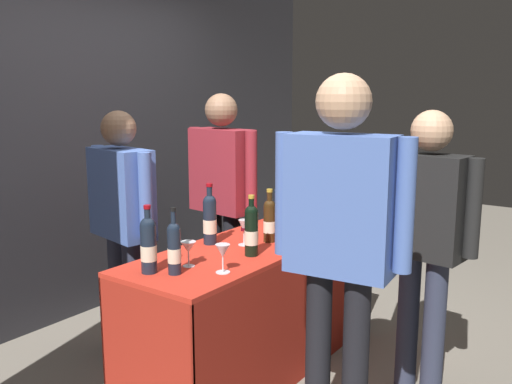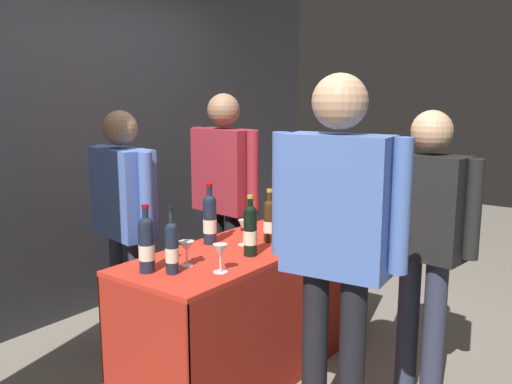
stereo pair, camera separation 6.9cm
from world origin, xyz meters
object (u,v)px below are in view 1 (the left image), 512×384
Objects in this scene: vendor_presenter at (122,212)px; taster_foreground_right at (340,231)px; wine_glass_mid at (223,252)px; wine_glass_near_vendor at (244,227)px; flower_vase at (314,206)px; wine_glass_near_taster at (188,248)px; display_bottle_0 at (251,230)px; tasting_table at (256,284)px; featured_wine_bottle at (269,220)px.

taster_foreground_right reaches higher than vendor_presenter.
taster_foreground_right is at bearing -77.17° from wine_glass_mid.
wine_glass_near_vendor is 0.71m from flower_vase.
wine_glass_near_taster is 1.19m from flower_vase.
display_bottle_0 is 0.21m from wine_glass_near_vendor.
vendor_presenter is at bearing 106.70° from wine_glass_near_vendor.
vendor_presenter reaches higher than tasting_table.
featured_wine_bottle is at bearing -6.53° from wine_glass_near_taster.
featured_wine_bottle is 0.61m from wine_glass_mid.
display_bottle_0 reaches higher than tasting_table.
featured_wine_bottle is at bearing 12.33° from wine_glass_mid.
featured_wine_bottle reaches higher than wine_glass_near_vendor.
wine_glass_mid is (-0.45, -0.21, -0.00)m from wine_glass_near_vendor.
flower_vase is at bearing 7.42° from wine_glass_mid.
taster_foreground_right is at bearing -124.09° from featured_wine_bottle.
display_bottle_0 is at bearing -22.86° from taster_foreground_right.
vendor_presenter reaches higher than flower_vase.
wine_glass_near_taster is at bearing -179.17° from wine_glass_near_vendor.
wine_glass_near_vendor is 1.05× the size of wine_glass_mid.
tasting_table is 0.67m from wine_glass_near_taster.
flower_vase is at bearing 6.53° from display_bottle_0.
featured_wine_bottle is 0.76× the size of flower_vase.
wine_glass_near_taster is 0.31× the size of flower_vase.
wine_glass_near_taster is (-0.62, 0.07, -0.03)m from featured_wine_bottle.
wine_glass_near_taster is 0.08× the size of vendor_presenter.
taster_foreground_right reaches higher than display_bottle_0.
wine_glass_mid is (-0.31, -0.05, -0.04)m from display_bottle_0.
featured_wine_bottle is 0.18× the size of taster_foreground_right.
flower_vase is (0.62, -0.04, 0.38)m from tasting_table.
wine_glass_mid is 0.60m from taster_foreground_right.
wine_glass_near_vendor is at bearing 47.79° from display_bottle_0.
vendor_presenter is (0.22, 0.98, 0.04)m from wine_glass_mid.
display_bottle_0 is at bearing -173.47° from flower_vase.
wine_glass_near_taster is 0.80m from taster_foreground_right.
tasting_table is 12.10× the size of wine_glass_near_vendor.
wine_glass_near_vendor is at bearing 168.66° from tasting_table.
taster_foreground_right is (-1.04, -0.72, 0.15)m from flower_vase.
wine_glass_near_taster is (-0.48, -0.01, -0.01)m from wine_glass_near_vendor.
vendor_presenter is (-0.32, 0.79, 0.40)m from tasting_table.
taster_foreground_right is (-0.18, -0.62, 0.13)m from display_bottle_0.
vendor_presenter is (-0.94, 0.83, 0.02)m from flower_vase.
featured_wine_bottle is 0.57m from flower_vase.
featured_wine_bottle is 0.63m from wine_glass_near_taster.
vendor_presenter is (-0.38, 0.85, 0.01)m from featured_wine_bottle.
vendor_presenter is at bearing 95.58° from display_bottle_0.
wine_glass_near_taster is at bearing 97.03° from wine_glass_mid.
display_bottle_0 is at bearing -23.70° from wine_glass_near_taster.
display_bottle_0 is at bearing -164.98° from featured_wine_bottle.
display_bottle_0 is 2.23× the size of wine_glass_near_vendor.
wine_glass_near_vendor is at bearing 175.36° from flower_vase.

